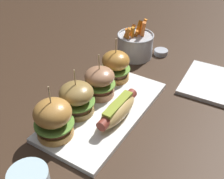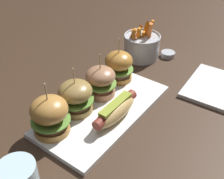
% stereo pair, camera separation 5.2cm
% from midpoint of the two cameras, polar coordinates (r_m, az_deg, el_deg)
% --- Properties ---
extents(ground_plane, '(3.00, 3.00, 0.00)m').
position_cam_midpoint_polar(ground_plane, '(0.80, -3.37, -4.62)').
color(ground_plane, '#382619').
extents(platter_main, '(0.40, 0.20, 0.01)m').
position_cam_midpoint_polar(platter_main, '(0.79, -3.39, -4.24)').
color(platter_main, white).
rests_on(platter_main, ground).
extents(hot_dog, '(0.16, 0.05, 0.05)m').
position_cam_midpoint_polar(hot_dog, '(0.74, -0.82, -4.12)').
color(hot_dog, tan).
rests_on(hot_dog, platter_main).
extents(slider_far_left, '(0.10, 0.10, 0.15)m').
position_cam_midpoint_polar(slider_far_left, '(0.70, -13.82, -5.78)').
color(slider_far_left, '#B37C39').
rests_on(slider_far_left, platter_main).
extents(slider_center_left, '(0.10, 0.10, 0.13)m').
position_cam_midpoint_polar(slider_center_left, '(0.76, -9.07, -1.81)').
color(slider_center_left, olive).
rests_on(slider_center_left, platter_main).
extents(slider_center_right, '(0.09, 0.09, 0.13)m').
position_cam_midpoint_polar(slider_center_right, '(0.81, -4.32, 1.51)').
color(slider_center_right, '#A3704F').
rests_on(slider_center_right, platter_main).
extents(slider_far_right, '(0.09, 0.09, 0.14)m').
position_cam_midpoint_polar(slider_far_right, '(0.88, -0.94, 4.81)').
color(slider_far_right, '#B0742E').
rests_on(slider_far_right, platter_main).
extents(fries_bucket, '(0.13, 0.13, 0.14)m').
position_cam_midpoint_polar(fries_bucket, '(1.04, 3.24, 8.97)').
color(fries_bucket, '#B7BABF').
rests_on(fries_bucket, ground).
extents(sauce_ramekin, '(0.05, 0.05, 0.02)m').
position_cam_midpoint_polar(sauce_ramekin, '(1.07, 8.59, 7.41)').
color(sauce_ramekin, '#A8AAB2').
rests_on(sauce_ramekin, ground).
extents(side_plate, '(0.22, 0.22, 0.01)m').
position_cam_midpoint_polar(side_plate, '(0.94, 19.06, 0.96)').
color(side_plate, white).
rests_on(side_plate, ground).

